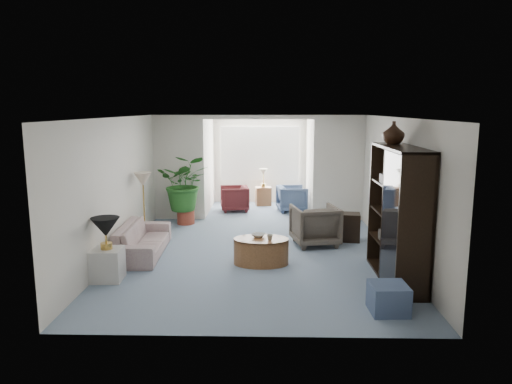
{
  "coord_description": "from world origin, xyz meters",
  "views": [
    {
      "loc": [
        0.21,
        -8.25,
        2.66
      ],
      "look_at": [
        0.0,
        0.6,
        1.1
      ],
      "focal_mm": 33.52,
      "sensor_mm": 36.0,
      "label": 1
    }
  ],
  "objects_px": {
    "side_table_dark": "(348,227)",
    "coffee_cup": "(270,237)",
    "coffee_table": "(261,251)",
    "sunroom_chair_blue": "(292,198)",
    "coffee_bowl": "(258,235)",
    "ottoman": "(388,298)",
    "sofa": "(143,239)",
    "wingback_chair": "(315,225)",
    "floor_lamp": "(143,179)",
    "cabinet_urn": "(394,133)",
    "end_table": "(108,264)",
    "entertainment_cabinet": "(398,214)",
    "sunroom_chair_maroon": "(234,198)",
    "table_lamp": "(105,227)",
    "sunroom_table": "(263,196)",
    "plant_pot": "(186,217)",
    "framed_picture": "(399,165)"
  },
  "relations": [
    {
      "from": "table_lamp",
      "to": "cabinet_urn",
      "type": "relative_size",
      "value": 1.21
    },
    {
      "from": "cabinet_urn",
      "to": "sunroom_chair_blue",
      "type": "bearing_deg",
      "value": 106.99
    },
    {
      "from": "coffee_bowl",
      "to": "ottoman",
      "type": "xyz_separation_m",
      "value": [
        1.75,
        -2.05,
        -0.29
      ]
    },
    {
      "from": "framed_picture",
      "to": "ottoman",
      "type": "bearing_deg",
      "value": -106.59
    },
    {
      "from": "floor_lamp",
      "to": "sunroom_chair_blue",
      "type": "distance_m",
      "value": 4.32
    },
    {
      "from": "side_table_dark",
      "to": "ottoman",
      "type": "height_order",
      "value": "side_table_dark"
    },
    {
      "from": "coffee_bowl",
      "to": "wingback_chair",
      "type": "bearing_deg",
      "value": 45.44
    },
    {
      "from": "framed_picture",
      "to": "sunroom_table",
      "type": "height_order",
      "value": "framed_picture"
    },
    {
      "from": "floor_lamp",
      "to": "cabinet_urn",
      "type": "xyz_separation_m",
      "value": [
        4.52,
        -1.68,
        1.02
      ]
    },
    {
      "from": "coffee_table",
      "to": "cabinet_urn",
      "type": "distance_m",
      "value": 2.95
    },
    {
      "from": "sofa",
      "to": "ottoman",
      "type": "xyz_separation_m",
      "value": [
        3.89,
        -2.45,
        -0.09
      ]
    },
    {
      "from": "coffee_bowl",
      "to": "entertainment_cabinet",
      "type": "relative_size",
      "value": 0.11
    },
    {
      "from": "framed_picture",
      "to": "coffee_cup",
      "type": "relative_size",
      "value": 4.76
    },
    {
      "from": "table_lamp",
      "to": "sunroom_table",
      "type": "height_order",
      "value": "table_lamp"
    },
    {
      "from": "floor_lamp",
      "to": "side_table_dark",
      "type": "xyz_separation_m",
      "value": [
        4.14,
        0.03,
        -0.97
      ]
    },
    {
      "from": "sofa",
      "to": "wingback_chair",
      "type": "distance_m",
      "value": 3.31
    },
    {
      "from": "sofa",
      "to": "sunroom_chair_blue",
      "type": "distance_m",
      "value": 4.8
    },
    {
      "from": "coffee_table",
      "to": "plant_pot",
      "type": "xyz_separation_m",
      "value": [
        -1.79,
        2.85,
        -0.07
      ]
    },
    {
      "from": "wingback_chair",
      "to": "coffee_table",
      "type": "bearing_deg",
      "value": 37.22
    },
    {
      "from": "table_lamp",
      "to": "sunroom_table",
      "type": "relative_size",
      "value": 0.87
    },
    {
      "from": "sofa",
      "to": "coffee_bowl",
      "type": "relative_size",
      "value": 8.25
    },
    {
      "from": "coffee_bowl",
      "to": "coffee_cup",
      "type": "bearing_deg",
      "value": -45.0
    },
    {
      "from": "end_table",
      "to": "ottoman",
      "type": "relative_size",
      "value": 1.05
    },
    {
      "from": "end_table",
      "to": "cabinet_urn",
      "type": "xyz_separation_m",
      "value": [
        4.51,
        0.65,
        2.02
      ]
    },
    {
      "from": "coffee_cup",
      "to": "end_table",
      "type": "bearing_deg",
      "value": -163.54
    },
    {
      "from": "coffee_cup",
      "to": "ottoman",
      "type": "relative_size",
      "value": 0.22
    },
    {
      "from": "side_table_dark",
      "to": "sunroom_chair_blue",
      "type": "bearing_deg",
      "value": 109.63
    },
    {
      "from": "coffee_table",
      "to": "end_table",
      "type": "bearing_deg",
      "value": -160.41
    },
    {
      "from": "side_table_dark",
      "to": "sunroom_chair_blue",
      "type": "height_order",
      "value": "sunroom_chair_blue"
    },
    {
      "from": "coffee_bowl",
      "to": "sunroom_chair_blue",
      "type": "distance_m",
      "value": 4.28
    },
    {
      "from": "coffee_table",
      "to": "side_table_dark",
      "type": "relative_size",
      "value": 1.68
    },
    {
      "from": "coffee_table",
      "to": "sunroom_chair_blue",
      "type": "xyz_separation_m",
      "value": [
        0.74,
        4.3,
        0.11
      ]
    },
    {
      "from": "entertainment_cabinet",
      "to": "sunroom_chair_maroon",
      "type": "distance_m",
      "value": 5.82
    },
    {
      "from": "end_table",
      "to": "side_table_dark",
      "type": "xyz_separation_m",
      "value": [
        4.13,
        2.36,
        0.03
      ]
    },
    {
      "from": "table_lamp",
      "to": "side_table_dark",
      "type": "bearing_deg",
      "value": 29.72
    },
    {
      "from": "coffee_table",
      "to": "sofa",
      "type": "bearing_deg",
      "value": 167.15
    },
    {
      "from": "side_table_dark",
      "to": "cabinet_urn",
      "type": "xyz_separation_m",
      "value": [
        0.38,
        -1.71,
        1.99
      ]
    },
    {
      "from": "table_lamp",
      "to": "ottoman",
      "type": "xyz_separation_m",
      "value": [
        4.09,
        -1.1,
        -0.66
      ]
    },
    {
      "from": "wingback_chair",
      "to": "ottoman",
      "type": "distance_m",
      "value": 3.23
    },
    {
      "from": "sunroom_table",
      "to": "side_table_dark",
      "type": "bearing_deg",
      "value": -63.77
    },
    {
      "from": "side_table_dark",
      "to": "coffee_cup",
      "type": "bearing_deg",
      "value": -134.7
    },
    {
      "from": "floor_lamp",
      "to": "sunroom_chair_blue",
      "type": "bearing_deg",
      "value": 41.96
    },
    {
      "from": "end_table",
      "to": "wingback_chair",
      "type": "xyz_separation_m",
      "value": [
        3.43,
        2.06,
        0.14
      ]
    },
    {
      "from": "sofa",
      "to": "ottoman",
      "type": "distance_m",
      "value": 4.6
    },
    {
      "from": "sunroom_table",
      "to": "plant_pot",
      "type": "bearing_deg",
      "value": -129.03
    },
    {
      "from": "table_lamp",
      "to": "entertainment_cabinet",
      "type": "height_order",
      "value": "entertainment_cabinet"
    },
    {
      "from": "table_lamp",
      "to": "sofa",
      "type": "bearing_deg",
      "value": 81.57
    },
    {
      "from": "end_table",
      "to": "table_lamp",
      "type": "xyz_separation_m",
      "value": [
        0.0,
        0.0,
        0.6
      ]
    },
    {
      "from": "ottoman",
      "to": "sunroom_chair_maroon",
      "type": "xyz_separation_m",
      "value": [
        -2.46,
        6.26,
        0.14
      ]
    },
    {
      "from": "sofa",
      "to": "cabinet_urn",
      "type": "xyz_separation_m",
      "value": [
        4.31,
        -0.7,
        1.99
      ]
    }
  ]
}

